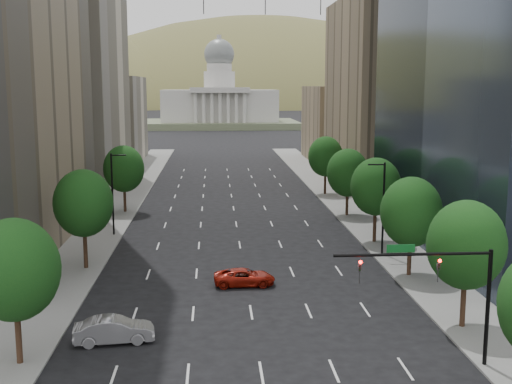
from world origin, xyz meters
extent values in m
cube|color=slate|center=(-15.50, 60.00, 0.07)|extent=(6.00, 200.00, 0.15)
cube|color=slate|center=(15.50, 60.00, 0.07)|extent=(6.00, 200.00, 0.15)
cube|color=beige|center=(-25.00, 103.00, 17.50)|extent=(14.00, 30.00, 35.00)
cube|color=beige|center=(-25.00, 136.00, 9.00)|extent=(14.00, 26.00, 18.00)
cube|color=#8C7759|center=(25.00, 100.00, 15.00)|extent=(14.00, 30.00, 30.00)
cube|color=#8C7759|center=(25.00, 133.00, 8.00)|extent=(14.00, 26.00, 16.00)
cylinder|color=#382316|center=(14.00, 36.00, 2.00)|extent=(0.36, 0.36, 4.00)
ellipsoid|color=#0F3713|center=(14.00, 36.00, 5.76)|extent=(5.20, 5.20, 5.98)
cylinder|color=#382316|center=(14.00, 48.00, 1.95)|extent=(0.36, 0.36, 3.90)
ellipsoid|color=#0F3713|center=(14.00, 48.00, 5.62)|extent=(5.20, 5.20, 5.98)
cylinder|color=#382316|center=(14.00, 60.00, 2.05)|extent=(0.36, 0.36, 4.10)
ellipsoid|color=#0F3713|center=(14.00, 60.00, 5.90)|extent=(5.20, 5.20, 5.98)
cylinder|color=#382316|center=(14.00, 74.00, 1.90)|extent=(0.36, 0.36, 3.80)
ellipsoid|color=#0F3713|center=(14.00, 74.00, 5.47)|extent=(5.20, 5.20, 5.98)
cylinder|color=#382316|center=(14.00, 90.00, 2.00)|extent=(0.36, 0.36, 4.00)
ellipsoid|color=#0F3713|center=(14.00, 90.00, 5.76)|extent=(5.20, 5.20, 5.98)
cylinder|color=#382316|center=(-14.00, 32.00, 2.00)|extent=(0.36, 0.36, 4.00)
ellipsoid|color=#0F3713|center=(-14.00, 32.00, 5.76)|extent=(5.20, 5.20, 5.98)
cylinder|color=#382316|center=(-14.00, 52.00, 2.08)|extent=(0.36, 0.36, 4.15)
ellipsoid|color=#0F3713|center=(-14.00, 52.00, 5.98)|extent=(5.20, 5.20, 5.98)
cylinder|color=#382316|center=(-14.00, 78.00, 1.98)|extent=(0.36, 0.36, 3.95)
ellipsoid|color=#0F3713|center=(-14.00, 78.00, 5.69)|extent=(5.20, 5.20, 5.98)
cylinder|color=black|center=(13.50, 55.00, 4.50)|extent=(0.20, 0.20, 9.00)
cylinder|color=black|center=(12.70, 55.00, 8.80)|extent=(1.60, 0.14, 0.14)
cylinder|color=black|center=(-13.50, 65.00, 4.50)|extent=(0.20, 0.20, 9.00)
cylinder|color=black|center=(-12.70, 65.00, 8.80)|extent=(1.60, 0.14, 0.14)
cylinder|color=black|center=(13.00, 30.00, 3.50)|extent=(0.24, 0.24, 7.00)
cylinder|color=black|center=(8.50, 30.00, 6.80)|extent=(9.00, 0.18, 0.18)
imported|color=black|center=(10.00, 30.00, 6.25)|extent=(0.18, 0.22, 1.10)
imported|color=black|center=(5.50, 30.00, 6.25)|extent=(0.18, 0.22, 1.10)
sphere|color=#FF0C07|center=(10.00, 29.82, 6.45)|extent=(0.20, 0.20, 0.20)
sphere|color=#FF0C07|center=(5.50, 29.82, 6.45)|extent=(0.20, 0.20, 0.20)
cube|color=#0C591E|center=(7.80, 30.00, 7.15)|extent=(1.60, 0.06, 0.45)
cube|color=#596647|center=(0.00, 250.00, 1.25)|extent=(60.00, 40.00, 2.50)
cube|color=silver|center=(0.00, 250.00, 8.50)|extent=(44.00, 26.00, 12.00)
cube|color=silver|center=(0.00, 236.00, 14.50)|extent=(22.00, 4.00, 2.00)
cylinder|color=silver|center=(0.00, 250.00, 18.00)|extent=(12.00, 12.00, 7.00)
cylinder|color=silver|center=(0.00, 250.00, 23.00)|extent=(9.60, 9.60, 3.00)
sphere|color=slate|center=(0.00, 250.00, 28.10)|extent=(11.60, 11.60, 11.60)
cylinder|color=silver|center=(0.00, 250.00, 33.95)|extent=(1.80, 1.80, 2.50)
ellipsoid|color=olive|center=(-140.00, 560.00, -33.25)|extent=(380.00, 342.00, 190.00)
ellipsoid|color=olive|center=(40.00, 600.00, -42.00)|extent=(440.00, 396.00, 240.00)
ellipsoid|color=olive|center=(210.00, 640.00, -35.00)|extent=(360.00, 324.00, 200.00)
cylinder|color=black|center=(-10.00, 590.00, 90.00)|extent=(0.80, 0.80, 22.00)
cylinder|color=black|center=(45.00, 590.00, 90.00)|extent=(0.80, 0.80, 22.00)
cylinder|color=black|center=(95.00, 590.00, 90.00)|extent=(0.80, 0.80, 22.00)
imported|color=gray|center=(-9.00, 35.03, 0.83)|extent=(5.23, 2.37, 1.66)
imported|color=maroon|center=(-0.17, 46.38, 0.69)|extent=(5.04, 2.44, 1.38)
camera|label=1|loc=(-2.58, -4.44, 16.13)|focal=45.36mm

